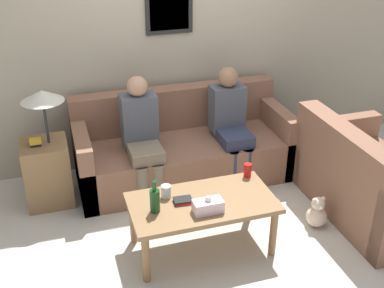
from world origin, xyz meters
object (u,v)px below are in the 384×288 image
object	(u,v)px
couch_side	(369,183)
drinking_glass	(166,191)
person_left	(142,134)
person_right	(231,120)
coffee_table	(202,207)
wine_bottle	(155,200)
teddy_bear	(317,213)
couch_main	(183,149)

from	to	relation	value
couch_side	drinking_glass	size ratio (longest dim) A/B	13.40
couch_side	drinking_glass	world-z (taller)	couch_side
person_left	person_right	xyz separation A→B (m)	(0.92, 0.04, -0.00)
coffee_table	person_right	distance (m)	1.26
wine_bottle	person_right	xyz separation A→B (m)	(1.04, 1.08, 0.06)
coffee_table	person_left	xyz separation A→B (m)	(-0.27, 1.02, 0.23)
drinking_glass	person_left	bearing A→B (deg)	90.30
coffee_table	person_right	bearing A→B (deg)	58.26
couch_side	person_left	distance (m)	2.15
person_right	teddy_bear	world-z (taller)	person_right
person_right	teddy_bear	size ratio (longest dim) A/B	3.90
coffee_table	drinking_glass	world-z (taller)	drinking_glass
couch_main	couch_side	world-z (taller)	same
coffee_table	wine_bottle	size ratio (longest dim) A/B	4.34
couch_main	wine_bottle	world-z (taller)	couch_main
coffee_table	teddy_bear	world-z (taller)	coffee_table
wine_bottle	couch_side	bearing A→B (deg)	1.79
person_right	drinking_glass	bearing A→B (deg)	-134.93
teddy_bear	person_left	bearing A→B (deg)	142.25
coffee_table	teddy_bear	size ratio (longest dim) A/B	3.98
couch_side	teddy_bear	size ratio (longest dim) A/B	4.86
couch_side	drinking_glass	xyz separation A→B (m)	(-1.88, 0.10, 0.21)
couch_side	wine_bottle	size ratio (longest dim) A/B	5.30
couch_main	person_left	world-z (taller)	person_left
person_left	teddy_bear	distance (m)	1.77
teddy_bear	drinking_glass	bearing A→B (deg)	173.25
person_left	person_right	distance (m)	0.92
wine_bottle	teddy_bear	bearing A→B (deg)	0.25
drinking_glass	person_left	size ratio (longest dim) A/B	0.09
couch_side	drinking_glass	bearing A→B (deg)	86.92
couch_main	couch_side	size ratio (longest dim) A/B	1.52
teddy_bear	wine_bottle	bearing A→B (deg)	-179.75
coffee_table	drinking_glass	size ratio (longest dim) A/B	10.98
couch_main	drinking_glass	bearing A→B (deg)	-112.89
couch_main	drinking_glass	distance (m)	1.18
coffee_table	couch_main	bearing A→B (deg)	81.07
couch_side	couch_main	bearing A→B (deg)	50.81
couch_main	person_left	size ratio (longest dim) A/B	1.87
couch_side	coffee_table	world-z (taller)	couch_side
couch_main	coffee_table	bearing A→B (deg)	-98.93
couch_side	wine_bottle	bearing A→B (deg)	91.79
couch_main	person_left	distance (m)	0.59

